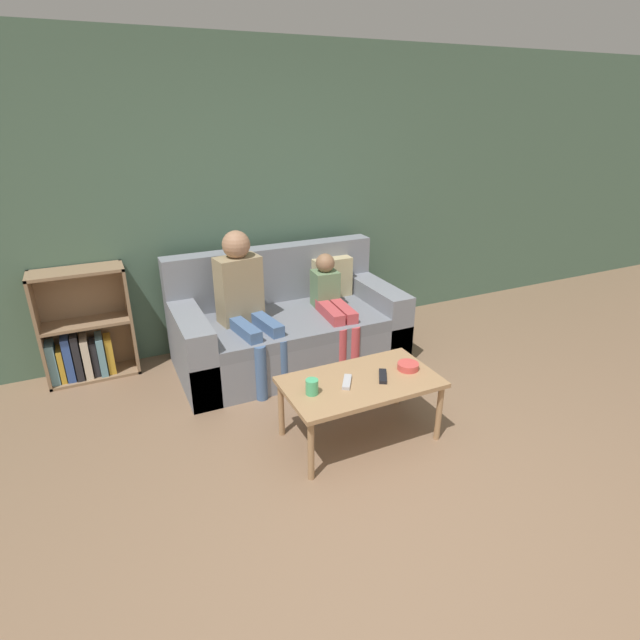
# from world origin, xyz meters

# --- Properties ---
(ground_plane) EXTENTS (22.00, 22.00, 0.00)m
(ground_plane) POSITION_xyz_m (0.00, 0.00, 0.00)
(ground_plane) COLOR #84664C
(wall_back) EXTENTS (12.00, 0.06, 2.60)m
(wall_back) POSITION_xyz_m (0.00, 2.65, 1.30)
(wall_back) COLOR #4C6B56
(wall_back) RESTS_ON ground_plane
(couch) EXTENTS (1.89, 0.96, 0.94)m
(couch) POSITION_xyz_m (0.12, 2.06, 0.30)
(couch) COLOR gray
(couch) RESTS_ON ground_plane
(bookshelf) EXTENTS (0.69, 0.28, 0.92)m
(bookshelf) POSITION_xyz_m (-1.48, 2.49, 0.36)
(bookshelf) COLOR #8E7051
(bookshelf) RESTS_ON ground_plane
(coffee_table) EXTENTS (1.01, 0.57, 0.44)m
(coffee_table) POSITION_xyz_m (0.13, 0.80, 0.39)
(coffee_table) COLOR #A87F56
(coffee_table) RESTS_ON ground_plane
(person_adult) EXTENTS (0.41, 0.69, 1.19)m
(person_adult) POSITION_xyz_m (-0.28, 1.96, 0.69)
(person_adult) COLOR #476693
(person_adult) RESTS_ON ground_plane
(person_child) EXTENTS (0.25, 0.66, 0.92)m
(person_child) POSITION_xyz_m (0.47, 1.89, 0.53)
(person_child) COLOR #C6474C
(person_child) RESTS_ON ground_plane
(cup_near) EXTENTS (0.08, 0.08, 0.10)m
(cup_near) POSITION_xyz_m (-0.22, 0.79, 0.49)
(cup_near) COLOR #4CB77A
(cup_near) RESTS_ON coffee_table
(tv_remote_0) EXTENTS (0.13, 0.17, 0.02)m
(tv_remote_0) POSITION_xyz_m (0.03, 0.80, 0.45)
(tv_remote_0) COLOR #B7B7BC
(tv_remote_0) RESTS_ON coffee_table
(tv_remote_1) EXTENTS (0.13, 0.17, 0.02)m
(tv_remote_1) POSITION_xyz_m (0.28, 0.77, 0.45)
(tv_remote_1) COLOR black
(tv_remote_1) RESTS_ON coffee_table
(snack_bowl) EXTENTS (0.14, 0.14, 0.05)m
(snack_bowl) POSITION_xyz_m (0.49, 0.80, 0.46)
(snack_bowl) COLOR #DB4C47
(snack_bowl) RESTS_ON coffee_table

